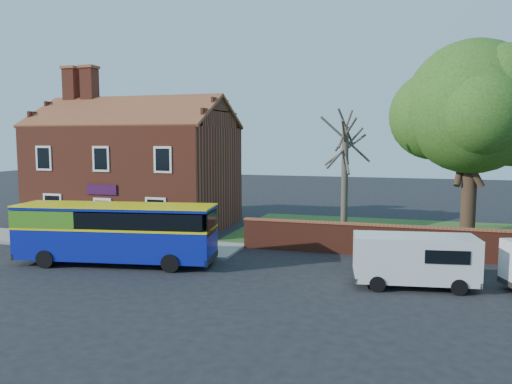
% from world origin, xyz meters
% --- Properties ---
extents(ground, '(120.00, 120.00, 0.00)m').
position_xyz_m(ground, '(0.00, 0.00, 0.00)').
color(ground, black).
rests_on(ground, ground).
extents(pavement, '(18.00, 3.50, 0.12)m').
position_xyz_m(pavement, '(-7.00, 5.75, 0.06)').
color(pavement, gray).
rests_on(pavement, ground).
extents(kerb, '(18.00, 0.15, 0.14)m').
position_xyz_m(kerb, '(-7.00, 4.00, 0.07)').
color(kerb, slate).
rests_on(kerb, ground).
extents(grass_strip, '(26.00, 12.00, 0.04)m').
position_xyz_m(grass_strip, '(13.00, 13.00, 0.02)').
color(grass_strip, '#426B28').
rests_on(grass_strip, ground).
extents(shop_building, '(12.30, 8.13, 10.50)m').
position_xyz_m(shop_building, '(-7.02, 11.50, 3.41)').
color(shop_building, brown).
rests_on(shop_building, ground).
extents(boundary_wall, '(22.00, 0.38, 1.60)m').
position_xyz_m(boundary_wall, '(13.00, 7.00, 0.81)').
color(boundary_wall, maroon).
rests_on(boundary_wall, ground).
extents(bus, '(9.32, 3.71, 2.77)m').
position_xyz_m(bus, '(-2.85, 1.84, 1.58)').
color(bus, '#0D1A95').
rests_on(bus, ground).
extents(van_near, '(4.83, 2.51, 2.02)m').
position_xyz_m(van_near, '(10.53, 2.10, 1.13)').
color(van_near, silver).
rests_on(van_near, ground).
extents(large_tree, '(9.06, 7.17, 11.05)m').
position_xyz_m(large_tree, '(13.54, 11.70, 7.24)').
color(large_tree, black).
rests_on(large_tree, ground).
extents(bare_tree, '(2.63, 3.13, 7.02)m').
position_xyz_m(bare_tree, '(6.87, 9.92, 3.60)').
color(bare_tree, '#4C4238').
rests_on(bare_tree, ground).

